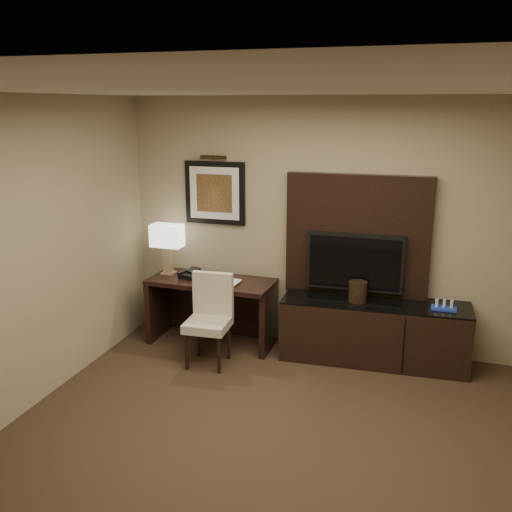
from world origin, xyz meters
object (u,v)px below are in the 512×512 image
at_px(desk, 212,311).
at_px(minibar_tray, 444,305).
at_px(ice_bucket, 358,292).
at_px(tv, 355,262).
at_px(credenza, 374,332).
at_px(desk_chair, 208,324).
at_px(desk_phone, 191,273).
at_px(table_lamp, 168,247).

relative_size(desk, minibar_tray, 5.74).
bearing_deg(desk, ice_bucket, 2.85).
xyz_separation_m(tv, minibar_tray, (0.91, -0.16, -0.32)).
height_order(credenza, desk_chair, desk_chair).
relative_size(credenza, minibar_tray, 7.87).
height_order(desk_phone, ice_bucket, ice_bucket).
xyz_separation_m(credenza, desk_phone, (-2.02, -0.05, 0.47)).
height_order(table_lamp, desk_phone, table_lamp).
relative_size(ice_bucket, minibar_tray, 0.87).
xyz_separation_m(table_lamp, desk_phone, (0.31, -0.07, -0.26)).
bearing_deg(desk_phone, ice_bucket, 14.21).
bearing_deg(desk_chair, desk_phone, 124.68).
bearing_deg(credenza, minibar_tray, -4.07).
bearing_deg(desk_chair, credenza, 17.07).
height_order(desk_phone, minibar_tray, desk_phone).
bearing_deg(desk_phone, table_lamp, -179.69).
bearing_deg(table_lamp, minibar_tray, -0.80).
bearing_deg(tv, ice_bucket, -70.05).
height_order(table_lamp, ice_bucket, table_lamp).
relative_size(tv, ice_bucket, 4.75).
bearing_deg(tv, desk_phone, -173.88).
height_order(ice_bucket, minibar_tray, ice_bucket).
distance_m(table_lamp, minibar_tray, 3.02).
height_order(desk, minibar_tray, same).
xyz_separation_m(desk, desk_chair, (0.17, -0.54, 0.08)).
height_order(desk_chair, table_lamp, table_lamp).
bearing_deg(credenza, ice_bucket, -170.28).
bearing_deg(minibar_tray, table_lamp, 179.20).
xyz_separation_m(desk_chair, ice_bucket, (1.43, 0.55, 0.31)).
xyz_separation_m(credenza, minibar_tray, (0.67, -0.02, 0.37)).
height_order(credenza, ice_bucket, ice_bucket).
bearing_deg(credenza, tv, 147.74).
relative_size(table_lamp, desk_phone, 2.98).
height_order(tv, minibar_tray, tv).
height_order(credenza, desk_phone, desk_phone).
distance_m(tv, desk_phone, 1.81).
distance_m(desk_chair, desk_phone, 0.76).
relative_size(table_lamp, minibar_tray, 2.60).
relative_size(table_lamp, ice_bucket, 2.97).
xyz_separation_m(desk_phone, ice_bucket, (1.85, 0.01, -0.03)).
xyz_separation_m(credenza, table_lamp, (-2.33, 0.02, 0.73)).
relative_size(desk, desk_phone, 6.58).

